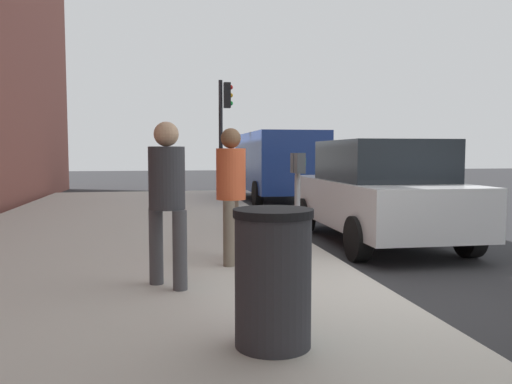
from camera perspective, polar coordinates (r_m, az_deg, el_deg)
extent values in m
plane|color=#2B2B2D|center=(5.81, 13.74, -11.37)|extent=(80.00, 80.00, 0.00)
cube|color=#B7B2A8|center=(5.34, -17.79, -12.01)|extent=(28.00, 6.00, 0.15)
cylinder|color=gray|center=(6.72, 4.63, -2.80)|extent=(0.07, 0.07, 1.15)
cube|color=#383D42|center=(6.57, 4.89, 3.20)|extent=(0.16, 0.11, 0.26)
cube|color=#383D42|center=(6.77, 4.44, 3.24)|extent=(0.16, 0.11, 0.26)
cube|color=#268C33|center=(6.59, 5.40, 3.38)|extent=(0.10, 0.01, 0.10)
cube|color=#268C33|center=(6.78, 4.93, 3.41)|extent=(0.10, 0.01, 0.10)
cylinder|color=#726656|center=(6.78, -2.56, -4.13)|extent=(0.15, 0.15, 0.82)
cylinder|color=#726656|center=(6.41, -3.01, -4.63)|extent=(0.15, 0.15, 0.82)
cylinder|color=#D85933|center=(6.52, -2.80, 2.01)|extent=(0.38, 0.38, 0.65)
sphere|color=brown|center=(6.52, -2.82, 5.98)|extent=(0.26, 0.26, 0.26)
cylinder|color=#47474C|center=(5.64, -11.04, -5.92)|extent=(0.15, 0.15, 0.82)
cylinder|color=#47474C|center=(5.36, -8.45, -6.43)|extent=(0.15, 0.15, 0.82)
cylinder|color=#333338|center=(5.42, -9.88, 1.54)|extent=(0.38, 0.38, 0.65)
sphere|color=tan|center=(5.41, -9.95, 6.35)|extent=(0.26, 0.26, 0.26)
cube|color=silver|center=(9.13, 13.24, -1.09)|extent=(4.43, 1.92, 0.76)
cube|color=black|center=(8.90, 13.82, 3.41)|extent=(2.23, 1.73, 0.68)
cylinder|color=black|center=(10.23, 5.57, -2.55)|extent=(0.66, 0.23, 0.66)
cylinder|color=black|center=(10.82, 14.56, -2.29)|extent=(0.66, 0.23, 0.66)
cylinder|color=black|center=(7.54, 11.24, -5.12)|extent=(0.66, 0.23, 0.66)
cylinder|color=black|center=(8.31, 22.62, -4.49)|extent=(0.66, 0.23, 0.66)
cube|color=navy|center=(16.44, 2.38, 3.41)|extent=(5.22, 2.05, 1.80)
cylinder|color=black|center=(17.97, -1.75, 0.62)|extent=(0.76, 0.23, 0.76)
cylinder|color=black|center=(18.34, 4.14, 0.69)|extent=(0.76, 0.23, 0.76)
cylinder|color=black|center=(14.64, 0.15, -0.24)|extent=(0.76, 0.23, 0.76)
cylinder|color=black|center=(15.09, 7.27, -0.13)|extent=(0.76, 0.23, 0.76)
cylinder|color=black|center=(15.74, -3.94, 5.80)|extent=(0.12, 0.12, 3.60)
cube|color=black|center=(15.86, -3.23, 10.68)|extent=(0.24, 0.20, 0.76)
sphere|color=red|center=(15.90, -2.83, 11.54)|extent=(0.14, 0.14, 0.14)
sphere|color=orange|center=(15.87, -2.83, 10.68)|extent=(0.14, 0.14, 0.14)
sphere|color=green|center=(15.85, -2.83, 9.81)|extent=(0.14, 0.14, 0.14)
cylinder|color=#2D2D33|center=(3.80, 1.91, -9.94)|extent=(0.56, 0.56, 0.95)
cylinder|color=black|center=(3.71, 1.93, -2.36)|extent=(0.59, 0.59, 0.06)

